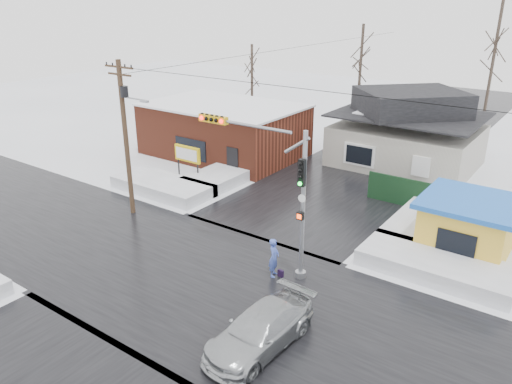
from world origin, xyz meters
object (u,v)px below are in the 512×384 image
Objects in this scene: utility_pole at (126,130)px; car at (260,330)px; kiosk at (467,225)px; pedestrian at (274,258)px; marquee_sign at (187,155)px; traffic_signal at (273,179)px.

car is at bearing -22.96° from utility_pole.
pedestrian is (-6.58, -7.61, -0.52)m from kiosk.
pedestrian is (11.92, -7.11, -0.98)m from marquee_sign.
utility_pole reaches higher than kiosk.
traffic_signal is 0.78× the size of utility_pole.
kiosk is 0.91× the size of car.
traffic_signal is 1.38× the size of car.
utility_pole is 18.95m from kiosk.
marquee_sign is 0.50× the size of car.
kiosk is (18.50, 0.50, -0.46)m from marquee_sign.
marquee_sign reaches higher than pedestrian.
traffic_signal is 1.52× the size of kiosk.
car is (2.38, -4.48, -0.21)m from pedestrian.
kiosk is (7.07, 7.03, -3.08)m from traffic_signal.
utility_pole is at bearing 66.02° from pedestrian.
car is at bearing -170.16° from pedestrian.
traffic_signal reaches higher than kiosk.
pedestrian is at bearing -130.81° from kiosk.
traffic_signal is 3.71× the size of pedestrian.
kiosk is at bearing 20.44° from utility_pole.
pedestrian is at bearing 120.96° from car.
pedestrian is 5.08m from car.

